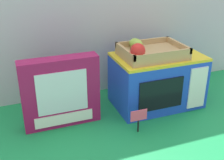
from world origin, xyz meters
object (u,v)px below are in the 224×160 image
at_px(cookie_set_box, 61,92).
at_px(price_sign, 139,118).
at_px(food_groups_crate, 150,52).
at_px(toy_microwave, 157,80).

xyz_separation_m(cookie_set_box, price_sign, (0.27, -0.17, -0.08)).
relative_size(cookie_set_box, price_sign, 3.15).
relative_size(food_groups_crate, price_sign, 2.73).
relative_size(food_groups_crate, cookie_set_box, 0.87).
relative_size(toy_microwave, food_groups_crate, 1.45).
height_order(food_groups_crate, price_sign, food_groups_crate).
xyz_separation_m(food_groups_crate, price_sign, (-0.13, -0.18, -0.20)).
height_order(toy_microwave, price_sign, toy_microwave).
bearing_deg(toy_microwave, price_sign, -133.87).
distance_m(toy_microwave, price_sign, 0.27).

